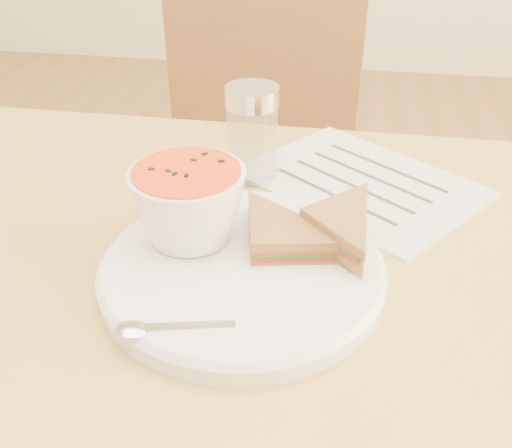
% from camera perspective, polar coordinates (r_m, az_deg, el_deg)
% --- Properties ---
extents(chair_far, '(0.42, 0.42, 0.90)m').
position_cam_1_polar(chair_far, '(1.17, -1.42, -0.52)').
color(chair_far, brown).
rests_on(chair_far, floor).
extents(plate, '(0.30, 0.30, 0.02)m').
position_cam_1_polar(plate, '(0.55, -1.38, -4.69)').
color(plate, white).
rests_on(plate, dining_table).
extents(soup_bowl, '(0.12, 0.12, 0.08)m').
position_cam_1_polar(soup_bowl, '(0.56, -6.71, 1.65)').
color(soup_bowl, white).
rests_on(soup_bowl, plate).
extents(sandwich_half_a, '(0.12, 0.12, 0.03)m').
position_cam_1_polar(sandwich_half_a, '(0.53, -0.53, -3.44)').
color(sandwich_half_a, '#A17A38').
rests_on(sandwich_half_a, plate).
extents(sandwich_half_b, '(0.13, 0.13, 0.03)m').
position_cam_1_polar(sandwich_half_b, '(0.56, 4.35, 0.36)').
color(sandwich_half_b, '#A17A38').
rests_on(sandwich_half_b, plate).
extents(spoon, '(0.16, 0.07, 0.01)m').
position_cam_1_polar(spoon, '(0.48, -6.70, -10.24)').
color(spoon, silver).
rests_on(spoon, plate).
extents(paper_menu, '(0.34, 0.32, 0.00)m').
position_cam_1_polar(paper_menu, '(0.72, 10.43, 4.18)').
color(paper_menu, white).
rests_on(paper_menu, dining_table).
extents(condiment_shaker, '(0.08, 0.08, 0.12)m').
position_cam_1_polar(condiment_shaker, '(0.70, -0.39, 9.04)').
color(condiment_shaker, silver).
rests_on(condiment_shaker, dining_table).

